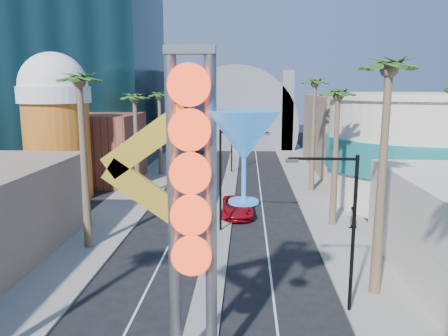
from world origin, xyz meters
TOP-DOWN VIEW (x-y plane):
  - sidewalk_west at (-9.50, 35.00)m, footprint 5.00×100.00m
  - sidewalk_east at (9.50, 35.00)m, footprint 5.00×100.00m
  - median at (0.00, 38.00)m, footprint 1.60×84.00m
  - brick_filler_west at (-16.00, 38.00)m, footprint 10.00×10.00m
  - filler_east at (16.00, 48.00)m, footprint 10.00×20.00m
  - beer_mug at (-17.00, 30.00)m, footprint 7.00×7.00m
  - turquoise_building at (18.00, 30.00)m, footprint 16.60×16.60m
  - canopy at (0.00, 72.00)m, footprint 22.00×16.00m
  - neon_sign at (0.82, 2.96)m, footprint 6.53×2.60m
  - streetlight_0 at (0.55, 20.00)m, footprint 3.79×0.25m
  - streetlight_1 at (-0.55, 44.00)m, footprint 3.79×0.25m
  - streetlight_2 at (6.72, 8.00)m, footprint 3.45×0.25m
  - palm_1 at (-9.00, 16.00)m, footprint 2.40×2.40m
  - palm_2 at (-9.00, 30.00)m, footprint 2.40×2.40m
  - palm_3 at (-9.00, 42.00)m, footprint 2.40×2.40m
  - palm_5 at (9.00, 10.00)m, footprint 2.40×2.40m
  - palm_6 at (9.00, 22.00)m, footprint 2.40×2.40m
  - palm_7 at (9.00, 34.00)m, footprint 2.40×2.40m
  - red_pickup at (1.20, 24.54)m, footprint 2.85×5.87m
  - pedestrian_b at (10.35, 21.15)m, footprint 0.84×0.65m

SIDE VIEW (x-z plane):
  - sidewalk_west at x=-9.50m, z-range 0.00..0.15m
  - sidewalk_east at x=9.50m, z-range 0.00..0.15m
  - median at x=0.00m, z-range 0.00..0.15m
  - red_pickup at x=1.20m, z-range 0.00..1.61m
  - pedestrian_b at x=10.35m, z-range 0.15..1.88m
  - brick_filler_west at x=-16.00m, z-range 0.00..8.00m
  - canopy at x=0.00m, z-range -6.69..15.31m
  - streetlight_2 at x=6.72m, z-range 0.83..8.83m
  - streetlight_0 at x=0.55m, z-range 0.88..8.88m
  - streetlight_1 at x=-0.55m, z-range 0.88..8.88m
  - filler_east at x=16.00m, z-range 0.00..10.00m
  - turquoise_building at x=18.00m, z-range -0.05..10.55m
  - neon_sign at x=0.82m, z-range 1.03..13.58m
  - beer_mug at x=-17.00m, z-range 0.59..15.09m
  - palm_2 at x=-9.00m, z-range 3.88..15.08m
  - palm_3 at x=-9.00m, z-range 3.88..15.08m
  - palm_6 at x=9.00m, z-range 4.08..15.78m
  - palm_1 at x=-9.00m, z-range 4.47..17.17m
  - palm_7 at x=9.00m, z-range 4.47..17.17m
  - palm_5 at x=9.00m, z-range 4.67..17.87m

